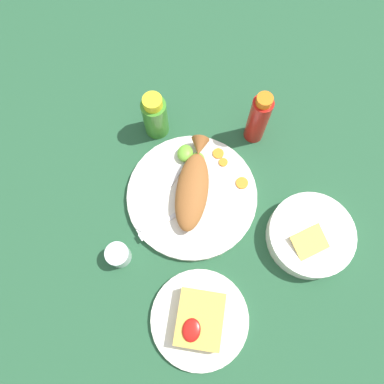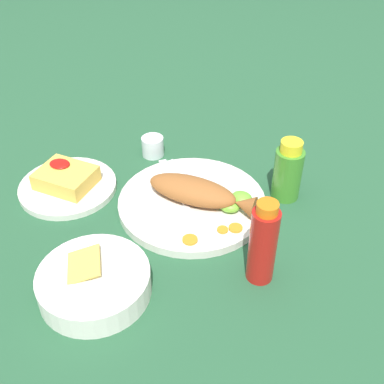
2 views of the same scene
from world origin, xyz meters
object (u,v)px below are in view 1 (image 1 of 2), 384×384
Objects in this scene: hot_sauce_bottle_green at (155,116)px; guacamole_bowl at (310,235)px; fork_far at (158,202)px; main_plate at (192,196)px; side_plate_fries at (200,319)px; hot_sauce_bottle_red at (258,119)px; salt_cup at (119,255)px; fork_near at (169,219)px; fried_fish at (193,187)px.

guacamole_bowl is at bearing 60.38° from hot_sauce_bottle_green.
guacamole_bowl reaches higher than fork_far.
side_plate_fries is at bearing 12.24° from main_plate.
hot_sauce_bottle_red is at bearing -148.39° from guacamole_bowl.
guacamole_bowl is (0.06, 0.28, 0.02)m from main_plate.
guacamole_bowl reaches higher than salt_cup.
hot_sauce_bottle_red is at bearing 160.07° from fork_far.
salt_cup is at bearing 2.40° from fork_near.
side_plate_fries is (0.44, 0.17, -0.06)m from hot_sauce_bottle_green.
hot_sauce_bottle_red is 0.29m from guacamole_bowl.
salt_cup is 0.27× the size of guacamole_bowl.
guacamole_bowl reaches higher than fork_near.
fried_fish is 1.37× the size of hot_sauce_bottle_red.
hot_sauce_bottle_green is 2.61× the size of salt_cup.
fork_near reaches higher than side_plate_fries.
salt_cup is at bearing -4.19° from hot_sauce_bottle_green.
fork_near is at bearing -153.73° from side_plate_fries.
hot_sauce_bottle_green is 0.47m from side_plate_fries.
fried_fish reaches higher than main_plate.
guacamole_bowl is (-0.01, 0.32, 0.01)m from fork_near.
side_plate_fries is (0.46, -0.07, -0.07)m from hot_sauce_bottle_red.
fork_far is 1.05× the size of hot_sauce_bottle_red.
fork_near is 0.69× the size of side_plate_fries.
fork_far is 1.29× the size of hot_sauce_bottle_green.
hot_sauce_bottle_green is (-0.20, -0.04, 0.04)m from fork_far.
main_plate is 0.28m from side_plate_fries.
salt_cup reaches higher than side_plate_fries.
fried_fish reaches higher than fork_far.
hot_sauce_bottle_green is (0.02, -0.24, -0.02)m from hot_sauce_bottle_red.
fried_fish is at bearing -103.87° from guacamole_bowl.
fork_far is at bearing -94.26° from guacamole_bowl.
hot_sauce_bottle_green reaches higher than fork_near.
fork_far is at bearing -61.08° from fried_fish.
fried_fish is at bearing 142.47° from fork_far.
side_plate_fries is at bearing -8.48° from hot_sauce_bottle_red.
guacamole_bowl is (-0.11, 0.42, 0.01)m from salt_cup.
salt_cup is at bearing -75.39° from guacamole_bowl.
fried_fish is 0.09m from fork_far.
guacamole_bowl is (0.03, 0.35, 0.01)m from fork_far.
hot_sauce_bottle_green is (-0.23, -0.07, 0.04)m from fork_near.
fried_fish is at bearing 141.86° from salt_cup.
hot_sauce_bottle_green is at bearing -84.95° from hot_sauce_bottle_red.
hot_sauce_bottle_green is at bearing -158.33° from side_plate_fries.
fork_far is at bearing -67.75° from main_plate.
hot_sauce_bottle_red is (-0.18, 0.13, 0.04)m from fried_fish.
fried_fish is 1.09× the size of side_plate_fries.
hot_sauce_bottle_red is 0.80× the size of side_plate_fries.
hot_sauce_bottle_red is at bearing -167.13° from fork_near.
fork_near is at bearing -33.76° from hot_sauce_bottle_red.
fork_near is 0.32m from guacamole_bowl.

